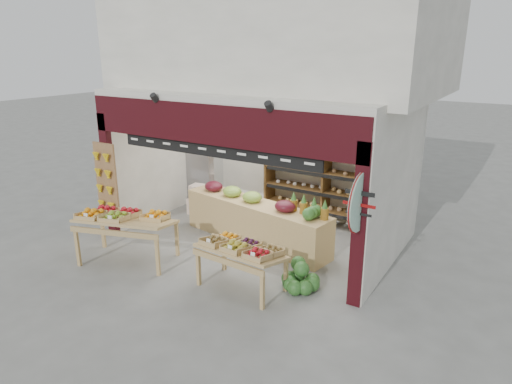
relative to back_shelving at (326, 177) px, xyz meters
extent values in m
plane|color=slate|center=(-0.93, -1.95, -1.12)|extent=(60.00, 60.00, 0.00)
cube|color=white|center=(-0.93, 0.34, 0.38)|extent=(5.76, 0.18, 3.00)
cube|color=white|center=(-3.72, -1.35, 0.38)|extent=(0.18, 3.38, 3.00)
cube|color=white|center=(1.86, -1.35, 0.38)|extent=(0.18, 3.38, 3.00)
cube|color=white|center=(-0.93, -1.35, 1.94)|extent=(5.76, 3.38, 0.12)
cube|color=white|center=(-0.93, -0.25, 3.08)|extent=(6.36, 4.60, 2.40)
cube|color=black|center=(-0.93, -3.00, 1.53)|extent=(5.70, 0.14, 0.70)
cube|color=black|center=(-3.68, -3.00, 0.21)|extent=(0.22, 0.14, 2.65)
cube|color=black|center=(1.82, -3.00, 0.21)|extent=(0.22, 0.14, 2.65)
cube|color=black|center=(-0.93, -2.97, 1.08)|extent=(4.20, 0.05, 0.26)
cylinder|color=white|center=(-0.83, -2.90, 1.33)|extent=(0.34, 0.05, 0.34)
cube|color=olive|center=(-3.66, -3.09, 0.03)|extent=(0.60, 0.04, 1.80)
cylinder|color=silver|center=(1.82, -3.09, 0.63)|extent=(0.04, 0.90, 0.90)
cylinder|color=maroon|center=(1.82, -3.12, 0.63)|extent=(0.01, 0.92, 0.92)
cube|color=brown|center=(-1.48, 0.00, -0.33)|extent=(0.05, 0.49, 1.58)
cube|color=brown|center=(0.00, 0.00, -0.33)|extent=(0.05, 0.49, 1.58)
cube|color=brown|center=(1.48, 0.00, -0.33)|extent=(0.05, 0.49, 1.58)
cube|color=brown|center=(0.00, 0.00, -0.77)|extent=(2.96, 0.49, 0.04)
cube|color=brown|center=(0.00, 0.00, -0.33)|extent=(2.96, 0.49, 0.04)
cube|color=brown|center=(0.00, 0.00, 0.12)|extent=(2.96, 0.49, 0.04)
cube|color=brown|center=(0.00, 0.00, 0.46)|extent=(2.96, 0.49, 0.04)
cone|color=olive|center=(-1.18, 0.00, 0.60)|extent=(0.32, 0.32, 0.28)
cone|color=olive|center=(-0.39, 0.00, 0.60)|extent=(0.32, 0.32, 0.28)
cone|color=olive|center=(0.39, 0.00, 0.60)|extent=(0.32, 0.32, 0.28)
cone|color=olive|center=(1.18, 0.00, 0.60)|extent=(0.32, 0.32, 0.28)
cube|color=silver|center=(-3.33, -0.12, -0.18)|extent=(0.89, 0.89, 1.87)
cube|color=silver|center=(-2.90, -1.02, -0.92)|extent=(0.51, 0.42, 0.40)
cube|color=silver|center=(-2.85, -1.02, -0.55)|extent=(0.47, 0.39, 0.33)
cube|color=#124619|center=(-2.34, -1.04, -0.95)|extent=(0.49, 0.39, 0.33)
cube|color=silver|center=(-2.40, -0.65, -0.96)|extent=(0.44, 0.37, 0.31)
cube|color=tan|center=(-0.81, -1.73, -0.68)|extent=(3.52, 1.26, 0.86)
ellipsoid|color=#59141E|center=(-2.04, -1.52, -0.15)|extent=(0.42, 0.38, 0.23)
ellipsoid|color=#8CB23F|center=(-1.48, -1.62, -0.15)|extent=(0.42, 0.38, 0.23)
ellipsoid|color=#8CB23F|center=(-0.91, -1.72, -0.15)|extent=(0.42, 0.38, 0.23)
ellipsoid|color=#59141E|center=(-0.06, -1.87, -0.15)|extent=(0.42, 0.38, 0.23)
cylinder|color=olive|center=(0.06, -1.74, -0.14)|extent=(0.15, 0.15, 0.22)
cylinder|color=olive|center=(0.30, -1.78, -0.14)|extent=(0.15, 0.15, 0.22)
cylinder|color=olive|center=(0.54, -1.82, -0.14)|extent=(0.15, 0.15, 0.22)
cylinder|color=olive|center=(0.77, -1.87, -0.14)|extent=(0.15, 0.15, 0.22)
cube|color=tan|center=(-2.41, -3.77, -0.30)|extent=(1.95, 1.45, 0.25)
cube|color=tan|center=(-3.05, -4.42, -0.76)|extent=(0.08, 0.08, 0.71)
cube|color=tan|center=(-1.51, -3.93, -0.76)|extent=(0.08, 0.08, 0.71)
cube|color=tan|center=(-3.31, -3.61, -0.76)|extent=(0.08, 0.08, 0.71)
cube|color=tan|center=(-1.77, -3.12, -0.76)|extent=(0.08, 0.08, 0.71)
cube|color=tan|center=(0.01, -3.52, -0.44)|extent=(1.49, 0.89, 0.22)
cube|color=tan|center=(-0.68, -3.82, -0.83)|extent=(0.06, 0.06, 0.58)
cube|color=tan|center=(0.65, -3.90, -0.83)|extent=(0.06, 0.06, 0.58)
cube|color=tan|center=(-0.63, -3.13, -0.83)|extent=(0.06, 0.06, 0.58)
cube|color=tan|center=(0.69, -3.21, -0.83)|extent=(0.06, 0.06, 0.58)
sphere|color=#1A4517|center=(0.74, -3.16, -0.98)|extent=(0.26, 0.26, 0.26)
sphere|color=#1A4517|center=(1.03, -3.16, -0.98)|extent=(0.26, 0.26, 0.26)
sphere|color=#1A4517|center=(0.74, -2.88, -0.98)|extent=(0.26, 0.26, 0.26)
sphere|color=#1A4517|center=(1.03, -2.88, -0.98)|extent=(0.26, 0.26, 0.26)
sphere|color=#1A4517|center=(0.89, -3.02, -0.75)|extent=(0.26, 0.26, 0.26)
sphere|color=#1A4517|center=(0.89, -3.25, -0.98)|extent=(0.26, 0.26, 0.26)
sphere|color=#1A4517|center=(0.65, -3.02, -0.98)|extent=(0.26, 0.26, 0.26)
sphere|color=#1A4517|center=(0.74, -2.86, -0.75)|extent=(0.26, 0.26, 0.26)
sphere|color=#1A4517|center=(1.07, -2.99, -0.98)|extent=(0.26, 0.26, 0.26)
camera|label=1|loc=(3.84, -9.29, 2.82)|focal=32.00mm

